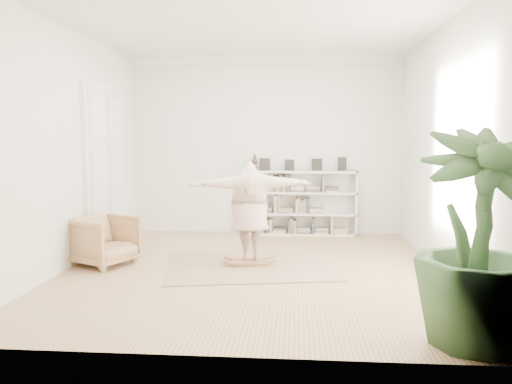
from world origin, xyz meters
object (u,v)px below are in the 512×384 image
armchair (104,241)px  person (250,208)px  houseplant (477,238)px  rocker_board (250,261)px  bookshelf (301,204)px

armchair → person: bearing=-61.1°
houseplant → person: bearing=130.5°
houseplant → rocker_board: bearing=130.5°
bookshelf → person: (-0.81, -2.60, 0.25)m
bookshelf → armchair: bearing=-138.3°
armchair → houseplant: bearing=-93.9°
rocker_board → houseplant: size_ratio=0.29×
armchair → houseplant: size_ratio=0.41×
rocker_board → houseplant: (2.36, -2.76, 0.95)m
bookshelf → armchair: 4.09m
bookshelf → houseplant: 5.60m
rocker_board → person: 0.82m
person → houseplant: 3.64m
person → bookshelf: bearing=-117.4°
armchair → bookshelf: bearing=-22.2°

